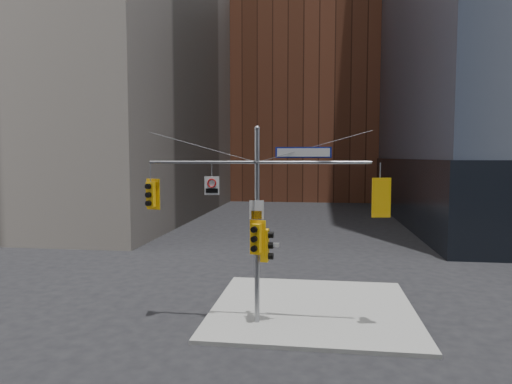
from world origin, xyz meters
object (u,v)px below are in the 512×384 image
(traffic_light_pole_front, at_px, (256,238))
(street_sign_blade, at_px, (303,152))
(traffic_light_east_arm, at_px, (380,197))
(regulatory_sign_arm, at_px, (212,185))
(traffic_light_west_arm, at_px, (151,194))
(signal_assembly, at_px, (257,206))
(traffic_light_pole_side, at_px, (266,245))

(traffic_light_pole_front, relative_size, street_sign_blade, 0.64)
(traffic_light_east_arm, distance_m, regulatory_sign_arm, 5.96)
(traffic_light_west_arm, relative_size, traffic_light_east_arm, 0.85)
(regulatory_sign_arm, bearing_deg, street_sign_blade, -2.05)
(signal_assembly, relative_size, regulatory_sign_arm, 11.85)
(signal_assembly, xyz_separation_m, street_sign_blade, (1.64, 0.00, 1.93))
(signal_assembly, bearing_deg, street_sign_blade, 0.12)
(traffic_light_east_arm, bearing_deg, traffic_light_west_arm, -9.49)
(traffic_light_east_arm, distance_m, traffic_light_pole_side, 4.35)
(traffic_light_east_arm, height_order, regulatory_sign_arm, regulatory_sign_arm)
(signal_assembly, distance_m, traffic_light_west_arm, 4.00)
(traffic_light_east_arm, xyz_separation_m, traffic_light_pole_front, (-4.29, -0.27, -1.50))
(traffic_light_west_arm, relative_size, regulatory_sign_arm, 1.72)
(signal_assembly, relative_size, street_sign_blade, 4.05)
(traffic_light_west_arm, bearing_deg, traffic_light_east_arm, 12.49)
(traffic_light_west_arm, xyz_separation_m, street_sign_blade, (5.62, -0.01, 1.55))
(traffic_light_pole_side, height_order, regulatory_sign_arm, regulatory_sign_arm)
(traffic_light_pole_side, xyz_separation_m, street_sign_blade, (1.31, -0.00, 3.35))
(traffic_light_pole_front, height_order, regulatory_sign_arm, regulatory_sign_arm)
(street_sign_blade, xyz_separation_m, regulatory_sign_arm, (-3.30, -0.02, -1.18))
(traffic_light_east_arm, relative_size, street_sign_blade, 0.69)
(traffic_light_pole_front, bearing_deg, traffic_light_pole_side, 53.52)
(traffic_light_pole_side, bearing_deg, street_sign_blade, -87.11)
(traffic_light_west_arm, distance_m, traffic_light_pole_side, 4.67)
(traffic_light_pole_side, distance_m, traffic_light_pole_front, 0.52)
(traffic_light_east_arm, xyz_separation_m, regulatory_sign_arm, (-5.95, -0.02, 0.37))
(signal_assembly, bearing_deg, traffic_light_east_arm, 0.01)
(street_sign_blade, bearing_deg, regulatory_sign_arm, -175.03)
(traffic_light_east_arm, bearing_deg, traffic_light_pole_side, -9.47)
(traffic_light_pole_front, bearing_deg, regulatory_sign_arm, -174.59)
(signal_assembly, distance_m, traffic_light_pole_side, 1.45)
(traffic_light_east_arm, bearing_deg, signal_assembly, -9.40)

